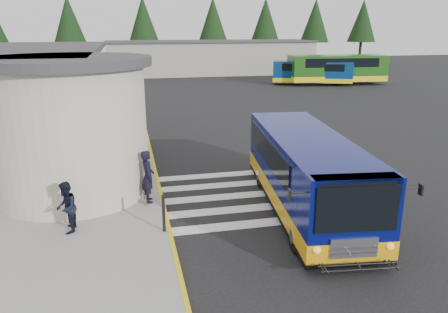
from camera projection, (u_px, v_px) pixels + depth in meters
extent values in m
plane|color=black|center=(265.00, 186.00, 16.92)|extent=(140.00, 140.00, 0.00)
cube|color=gray|center=(36.00, 168.00, 18.73)|extent=(10.00, 34.00, 0.15)
cube|color=yellow|center=(153.00, 161.00, 19.78)|extent=(0.12, 34.00, 0.16)
cylinder|color=#B9AD9C|center=(71.00, 132.00, 15.22)|extent=(5.20, 5.20, 4.50)
cylinder|color=#38383A|center=(64.00, 61.00, 14.53)|extent=(5.80, 5.80, 0.30)
cube|color=black|center=(96.00, 133.00, 19.87)|extent=(0.08, 1.20, 2.20)
cube|color=#38383A|center=(105.00, 105.00, 19.60)|extent=(1.20, 1.80, 0.12)
cube|color=silver|center=(281.00, 221.00, 13.82)|extent=(8.00, 0.55, 0.01)
cube|color=silver|center=(269.00, 206.00, 14.94)|extent=(8.00, 0.55, 0.01)
cube|color=silver|center=(259.00, 194.00, 16.06)|extent=(8.00, 0.55, 0.01)
cube|color=silver|center=(250.00, 183.00, 17.18)|extent=(8.00, 0.55, 0.01)
cube|color=silver|center=(242.00, 173.00, 18.31)|extent=(8.00, 0.55, 0.01)
cube|color=gray|center=(210.00, 58.00, 56.87)|extent=(26.00, 8.00, 4.00)
cube|color=#38383A|center=(210.00, 41.00, 56.27)|extent=(26.40, 8.40, 0.20)
cylinder|color=black|center=(72.00, 58.00, 60.61)|extent=(0.44, 0.44, 3.60)
cone|color=black|center=(69.00, 20.00, 59.18)|extent=(4.40, 4.40, 6.40)
cylinder|color=black|center=(145.00, 56.00, 62.72)|extent=(0.44, 0.44, 3.60)
cone|color=black|center=(143.00, 20.00, 61.29)|extent=(4.40, 4.40, 6.40)
cylinder|color=black|center=(213.00, 55.00, 64.83)|extent=(0.44, 0.44, 3.60)
cone|color=black|center=(213.00, 20.00, 63.40)|extent=(4.40, 4.40, 6.40)
cylinder|color=black|center=(265.00, 55.00, 66.52)|extent=(0.44, 0.44, 3.60)
cone|color=black|center=(265.00, 20.00, 65.09)|extent=(4.40, 4.40, 6.40)
cylinder|color=black|center=(313.00, 54.00, 68.21)|extent=(0.44, 0.44, 3.60)
cone|color=black|center=(315.00, 21.00, 66.78)|extent=(4.40, 4.40, 6.40)
cylinder|color=black|center=(360.00, 53.00, 69.90)|extent=(0.44, 0.44, 3.60)
cone|color=black|center=(363.00, 21.00, 68.47)|extent=(4.40, 4.40, 6.40)
cube|color=#070D52|center=(306.00, 168.00, 14.32)|extent=(3.25, 8.49, 2.16)
cube|color=orange|center=(305.00, 192.00, 14.55)|extent=(3.28, 8.53, 0.52)
cube|color=black|center=(304.00, 200.00, 14.64)|extent=(3.27, 8.52, 0.20)
cube|color=black|center=(357.00, 209.00, 10.25)|extent=(2.02, 0.29, 1.15)
cube|color=silver|center=(354.00, 248.00, 10.53)|extent=(1.19, 0.19, 0.51)
cube|color=black|center=(267.00, 151.00, 14.77)|extent=(0.75, 6.04, 0.83)
cube|color=black|center=(334.00, 149.00, 15.01)|extent=(0.75, 6.04, 0.83)
cylinder|color=black|center=(297.00, 236.00, 11.87)|extent=(0.38, 0.91, 0.88)
cylinder|color=black|center=(368.00, 233.00, 12.08)|extent=(0.38, 0.91, 0.88)
cylinder|color=black|center=(261.00, 175.00, 16.78)|extent=(0.38, 0.91, 0.88)
cylinder|color=black|center=(313.00, 173.00, 16.99)|extent=(0.38, 0.91, 0.88)
cube|color=black|center=(289.00, 195.00, 10.13)|extent=(0.06, 0.17, 0.28)
cube|color=black|center=(421.00, 190.00, 10.46)|extent=(0.06, 0.17, 0.28)
imported|color=black|center=(148.00, 176.00, 14.74)|extent=(0.48, 0.69, 1.81)
imported|color=black|center=(66.00, 207.00, 12.56)|extent=(0.59, 0.75, 1.53)
cylinder|color=black|center=(164.00, 213.00, 12.65)|extent=(0.09, 0.09, 1.14)
cube|color=navy|center=(312.00, 71.00, 45.79)|extent=(8.38, 5.01, 2.07)
cube|color=yellow|center=(312.00, 80.00, 46.03)|extent=(8.42, 5.04, 0.45)
cube|color=black|center=(312.00, 67.00, 45.64)|extent=(6.71, 4.40, 0.72)
cube|color=#1B4A13|center=(337.00, 68.00, 46.03)|extent=(10.33, 3.65, 2.59)
cube|color=yellow|center=(336.00, 78.00, 46.33)|extent=(10.37, 3.68, 0.56)
cube|color=black|center=(337.00, 62.00, 45.86)|extent=(8.09, 3.51, 0.90)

